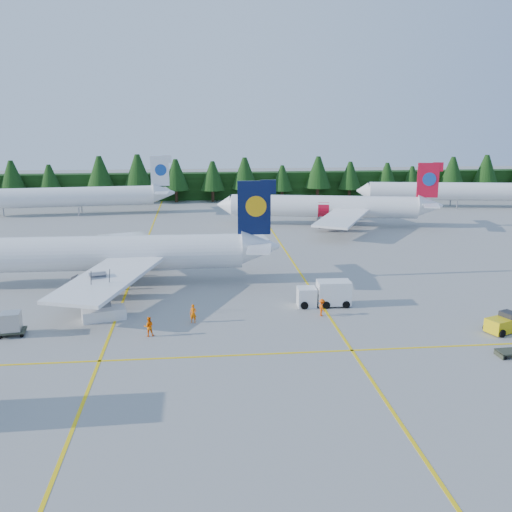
{
  "coord_description": "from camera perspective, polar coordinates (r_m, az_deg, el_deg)",
  "views": [
    {
      "loc": [
        -6.13,
        -47.87,
        18.42
      ],
      "look_at": [
        0.1,
        12.51,
        3.5
      ],
      "focal_mm": 40.0,
      "sensor_mm": 36.0,
      "label": 1
    }
  ],
  "objects": [
    {
      "name": "crew_b",
      "position": [
        50.12,
        -10.68,
        -6.94
      ],
      "size": [
        0.93,
        0.78,
        1.74
      ],
      "primitive_type": "imported",
      "rotation": [
        0.0,
        0.0,
        3.29
      ],
      "color": "#FF6E05",
      "rests_on": "ground"
    },
    {
      "name": "airliner_far_right",
      "position": [
        124.56,
        17.96,
        6.21
      ],
      "size": [
        36.89,
        8.98,
        10.78
      ],
      "rotation": [
        0.0,
        0.0,
        -0.16
      ],
      "color": "white",
      "rests_on": "ground"
    },
    {
      "name": "taxi_stripe_b",
      "position": [
        71.37,
        4.09,
        -1.18
      ],
      "size": [
        0.25,
        120.0,
        0.01
      ],
      "primitive_type": "cube",
      "color": "yellow",
      "rests_on": "ground"
    },
    {
      "name": "treeline_hedge",
      "position": [
        130.93,
        -3.2,
        7.03
      ],
      "size": [
        220.0,
        4.0,
        6.0
      ],
      "primitive_type": "cube",
      "color": "black",
      "rests_on": "ground"
    },
    {
      "name": "airliner_navy",
      "position": [
        66.33,
        -16.54,
        0.18
      ],
      "size": [
        39.36,
        32.39,
        11.44
      ],
      "rotation": [
        0.0,
        0.0,
        -0.02
      ],
      "color": "white",
      "rests_on": "ground"
    },
    {
      "name": "taxi_stripe_cross",
      "position": [
        46.15,
        2.26,
        -9.72
      ],
      "size": [
        80.0,
        0.25,
        0.01
      ],
      "primitive_type": "cube",
      "color": "yellow",
      "rests_on": "ground"
    },
    {
      "name": "airstairs",
      "position": [
        55.45,
        -15.02,
        -5.25
      ],
      "size": [
        4.31,
        5.86,
        3.53
      ],
      "rotation": [
        0.0,
        0.0,
        0.26
      ],
      "color": "white",
      "rests_on": "ground"
    },
    {
      "name": "airliner_far_left",
      "position": [
        115.48,
        -18.7,
        5.63
      ],
      "size": [
        37.69,
        6.4,
        10.96
      ],
      "rotation": [
        0.0,
        0.0,
        0.08
      ],
      "color": "white",
      "rests_on": "ground"
    },
    {
      "name": "crew_a",
      "position": [
        52.66,
        -6.3,
        -5.75
      ],
      "size": [
        0.72,
        0.56,
        1.74
      ],
      "primitive_type": "imported",
      "rotation": [
        0.0,
        0.0,
        -0.26
      ],
      "color": "#F16205",
      "rests_on": "ground"
    },
    {
      "name": "airliner_red",
      "position": [
        99.0,
        6.4,
        4.93
      ],
      "size": [
        37.09,
        30.22,
        10.9
      ],
      "rotation": [
        0.0,
        0.0,
        -0.2
      ],
      "color": "white",
      "rests_on": "ground"
    },
    {
      "name": "ground",
      "position": [
        51.66,
        1.32,
        -7.09
      ],
      "size": [
        320.0,
        320.0,
        0.0
      ],
      "primitive_type": "plane",
      "color": "gray",
      "rests_on": "ground"
    },
    {
      "name": "service_truck",
      "position": [
        57.21,
        6.82,
        -3.76
      ],
      "size": [
        5.29,
        2.07,
        2.53
      ],
      "rotation": [
        0.0,
        0.0,
        -0.03
      ],
      "color": "white",
      "rests_on": "ground"
    },
    {
      "name": "baggage_tug",
      "position": [
        54.69,
        23.54,
        -6.19
      ],
      "size": [
        3.43,
        2.65,
        1.63
      ],
      "rotation": [
        0.0,
        0.0,
        0.38
      ],
      "color": "gold",
      "rests_on": "ground"
    },
    {
      "name": "crew_c",
      "position": [
        54.44,
        6.61,
        -5.13
      ],
      "size": [
        0.58,
        0.76,
        1.67
      ],
      "primitive_type": "imported",
      "rotation": [
        0.0,
        0.0,
        1.74
      ],
      "color": "#E54904",
      "rests_on": "ground"
    },
    {
      "name": "taxi_stripe_a",
      "position": [
        70.77,
        -12.08,
        -1.59
      ],
      "size": [
        0.25,
        120.0,
        0.01
      ],
      "primitive_type": "cube",
      "color": "yellow",
      "rests_on": "ground"
    }
  ]
}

